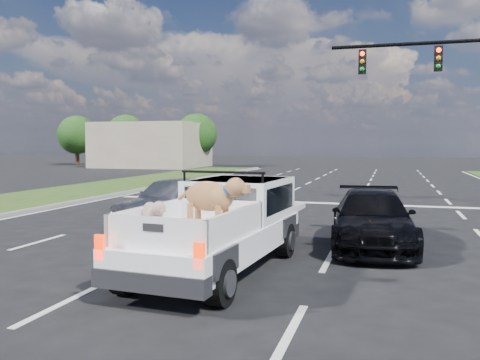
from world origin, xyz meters
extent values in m
plane|color=black|center=(0.00, 0.00, 0.00)|extent=(160.00, 160.00, 0.00)
cube|color=silver|center=(-5.25, 6.00, 0.01)|extent=(0.12, 60.00, 0.01)
cube|color=silver|center=(-1.75, 6.00, 0.01)|extent=(0.12, 60.00, 0.01)
cube|color=silver|center=(1.75, 6.00, 0.01)|extent=(0.12, 60.00, 0.01)
cube|color=silver|center=(5.25, 6.00, 0.01)|extent=(0.12, 60.00, 0.01)
cube|color=silver|center=(-8.80, 6.00, 0.01)|extent=(0.15, 60.00, 0.01)
cube|color=silver|center=(0.00, 10.00, 0.01)|extent=(17.00, 0.45, 0.01)
cube|color=#1E3D13|center=(-11.50, 6.00, 0.05)|extent=(5.00, 60.00, 0.10)
cube|color=gray|center=(-9.05, 6.00, 0.07)|extent=(0.15, 60.00, 0.14)
cylinder|color=black|center=(5.10, 10.50, 6.20)|extent=(9.00, 0.14, 0.14)
cube|color=black|center=(4.60, 10.50, 5.60)|extent=(0.30, 0.18, 0.95)
sphere|color=#FF2E07|center=(4.60, 10.39, 5.90)|extent=(0.18, 0.18, 0.18)
cube|color=black|center=(1.80, 10.50, 5.60)|extent=(0.30, 0.18, 0.95)
sphere|color=#FF2E07|center=(1.80, 10.39, 5.90)|extent=(0.18, 0.18, 0.18)
cube|color=tan|center=(-20.00, 36.00, 2.20)|extent=(10.00, 8.00, 4.40)
cylinder|color=#332114|center=(-30.00, 38.00, 1.08)|extent=(0.44, 0.44, 2.16)
sphere|color=#14360E|center=(-30.00, 38.00, 3.30)|extent=(4.20, 4.20, 4.20)
cylinder|color=#332114|center=(-24.00, 38.00, 1.08)|extent=(0.44, 0.44, 2.16)
sphere|color=#14360E|center=(-24.00, 38.00, 3.30)|extent=(4.20, 4.20, 4.20)
cylinder|color=#332114|center=(-16.00, 38.00, 1.08)|extent=(0.44, 0.44, 2.16)
sphere|color=#14360E|center=(-16.00, 38.00, 3.30)|extent=(4.20, 4.20, 4.20)
cylinder|color=black|center=(-1.07, -3.22, 0.36)|extent=(0.32, 0.73, 0.72)
cylinder|color=black|center=(0.56, -3.35, 0.36)|extent=(0.32, 0.73, 0.72)
cylinder|color=black|center=(-0.80, 0.25, 0.36)|extent=(0.32, 0.73, 0.72)
cylinder|color=black|center=(0.83, 0.12, 0.36)|extent=(0.32, 0.73, 0.72)
cube|color=white|center=(-0.11, -1.50, 0.62)|extent=(2.17, 5.11, 0.49)
cube|color=white|center=(-0.02, -0.33, 1.27)|extent=(1.89, 2.29, 0.81)
cube|color=black|center=(-0.11, -1.39, 1.30)|extent=(1.46, 0.14, 0.58)
cylinder|color=black|center=(-0.10, -1.27, 1.86)|extent=(1.69, 0.18, 0.05)
cube|color=black|center=(-0.20, -2.60, 0.84)|extent=(1.86, 2.52, 0.06)
cube|color=white|center=(-1.00, -2.54, 1.11)|extent=(0.26, 2.40, 0.49)
cube|color=white|center=(0.60, -2.67, 1.11)|extent=(0.26, 2.40, 0.49)
cube|color=white|center=(-0.29, -3.76, 1.11)|extent=(1.68, 0.20, 0.49)
cube|color=red|center=(-1.10, -3.90, 0.89)|extent=(0.15, 0.07, 0.38)
cube|color=red|center=(0.49, -4.02, 0.89)|extent=(0.15, 0.07, 0.38)
cube|color=black|center=(-0.30, -3.89, 0.45)|extent=(1.82, 0.42, 0.28)
imported|color=#A3A4A9|center=(-3.25, 3.55, 0.72)|extent=(2.61, 4.50, 1.44)
imported|color=black|center=(2.55, 1.75, 0.65)|extent=(2.20, 4.62, 1.30)
camera|label=1|loc=(2.93, -10.31, 2.41)|focal=38.00mm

